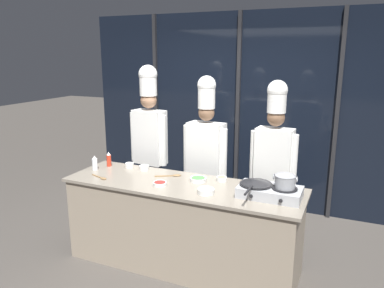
{
  "coord_description": "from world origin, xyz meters",
  "views": [
    {
      "loc": [
        1.5,
        -3.17,
        2.15
      ],
      "look_at": [
        0.0,
        0.25,
        1.24
      ],
      "focal_mm": 35.0,
      "sensor_mm": 36.0,
      "label": 1
    }
  ],
  "objects_px": {
    "prep_bowl_scallions": "(198,179)",
    "serving_spoon_solid": "(102,178)",
    "portable_stove": "(270,192)",
    "squeeze_bottle_clear": "(95,163)",
    "stock_pot": "(285,181)",
    "squeeze_bottle_chili": "(109,159)",
    "chef_sous": "(206,148)",
    "frying_pan": "(256,182)",
    "prep_bowl_mushrooms": "(222,179)",
    "prep_bowl_bell_pepper": "(160,183)",
    "serving_spoon_slotted": "(174,175)",
    "prep_bowl_rice": "(129,165)",
    "prep_bowl_shrimp": "(206,191)",
    "chef_head": "(149,133)",
    "chef_line": "(274,154)",
    "prep_bowl_bean_sprouts": "(144,167)"
  },
  "relations": [
    {
      "from": "squeeze_bottle_clear",
      "to": "prep_bowl_bell_pepper",
      "type": "height_order",
      "value": "squeeze_bottle_clear"
    },
    {
      "from": "prep_bowl_bell_pepper",
      "to": "squeeze_bottle_clear",
      "type": "bearing_deg",
      "value": 169.96
    },
    {
      "from": "chef_line",
      "to": "portable_stove",
      "type": "bearing_deg",
      "value": 103.49
    },
    {
      "from": "portable_stove",
      "to": "squeeze_bottle_clear",
      "type": "xyz_separation_m",
      "value": [
        -1.95,
        0.03,
        0.02
      ]
    },
    {
      "from": "stock_pot",
      "to": "chef_sous",
      "type": "bearing_deg",
      "value": 146.0
    },
    {
      "from": "portable_stove",
      "to": "frying_pan",
      "type": "xyz_separation_m",
      "value": [
        -0.13,
        -0.01,
        0.07
      ]
    },
    {
      "from": "prep_bowl_scallions",
      "to": "chef_head",
      "type": "distance_m",
      "value": 1.09
    },
    {
      "from": "squeeze_bottle_chili",
      "to": "portable_stove",
      "type": "bearing_deg",
      "value": -6.14
    },
    {
      "from": "chef_head",
      "to": "chef_sous",
      "type": "xyz_separation_m",
      "value": [
        0.75,
        -0.02,
        -0.1
      ]
    },
    {
      "from": "chef_sous",
      "to": "chef_line",
      "type": "xyz_separation_m",
      "value": [
        0.78,
        -0.03,
        0.02
      ]
    },
    {
      "from": "prep_bowl_mushrooms",
      "to": "prep_bowl_shrimp",
      "type": "bearing_deg",
      "value": -92.75
    },
    {
      "from": "frying_pan",
      "to": "chef_head",
      "type": "height_order",
      "value": "chef_head"
    },
    {
      "from": "serving_spoon_solid",
      "to": "chef_line",
      "type": "height_order",
      "value": "chef_line"
    },
    {
      "from": "prep_bowl_scallions",
      "to": "serving_spoon_solid",
      "type": "relative_size",
      "value": 0.72
    },
    {
      "from": "portable_stove",
      "to": "chef_sous",
      "type": "height_order",
      "value": "chef_sous"
    },
    {
      "from": "squeeze_bottle_chili",
      "to": "serving_spoon_solid",
      "type": "distance_m",
      "value": 0.44
    },
    {
      "from": "frying_pan",
      "to": "stock_pot",
      "type": "bearing_deg",
      "value": 1.21
    },
    {
      "from": "serving_spoon_solid",
      "to": "frying_pan",
      "type": "bearing_deg",
      "value": 6.66
    },
    {
      "from": "stock_pot",
      "to": "prep_bowl_scallions",
      "type": "distance_m",
      "value": 0.9
    },
    {
      "from": "frying_pan",
      "to": "prep_bowl_mushrooms",
      "type": "relative_size",
      "value": 4.91
    },
    {
      "from": "portable_stove",
      "to": "prep_bowl_shrimp",
      "type": "bearing_deg",
      "value": -165.09
    },
    {
      "from": "stock_pot",
      "to": "prep_bowl_rice",
      "type": "bearing_deg",
      "value": 171.75
    },
    {
      "from": "squeeze_bottle_chili",
      "to": "serving_spoon_slotted",
      "type": "height_order",
      "value": "squeeze_bottle_chili"
    },
    {
      "from": "frying_pan",
      "to": "serving_spoon_solid",
      "type": "distance_m",
      "value": 1.59
    },
    {
      "from": "prep_bowl_shrimp",
      "to": "chef_line",
      "type": "height_order",
      "value": "chef_line"
    },
    {
      "from": "prep_bowl_bell_pepper",
      "to": "serving_spoon_solid",
      "type": "xyz_separation_m",
      "value": [
        -0.65,
        -0.06,
        -0.01
      ]
    },
    {
      "from": "prep_bowl_mushrooms",
      "to": "squeeze_bottle_chili",
      "type": "bearing_deg",
      "value": -178.66
    },
    {
      "from": "chef_head",
      "to": "stock_pot",
      "type": "bearing_deg",
      "value": 165.2
    },
    {
      "from": "portable_stove",
      "to": "stock_pot",
      "type": "bearing_deg",
      "value": 0.1
    },
    {
      "from": "chef_head",
      "to": "chef_line",
      "type": "distance_m",
      "value": 1.54
    },
    {
      "from": "squeeze_bottle_clear",
      "to": "chef_sous",
      "type": "distance_m",
      "value": 1.26
    },
    {
      "from": "squeeze_bottle_clear",
      "to": "serving_spoon_slotted",
      "type": "relative_size",
      "value": 0.62
    },
    {
      "from": "squeeze_bottle_chili",
      "to": "chef_sous",
      "type": "height_order",
      "value": "chef_sous"
    },
    {
      "from": "chef_sous",
      "to": "prep_bowl_bell_pepper",
      "type": "bearing_deg",
      "value": 84.87
    },
    {
      "from": "frying_pan",
      "to": "squeeze_bottle_clear",
      "type": "height_order",
      "value": "squeeze_bottle_clear"
    },
    {
      "from": "prep_bowl_scallions",
      "to": "prep_bowl_bell_pepper",
      "type": "distance_m",
      "value": 0.4
    },
    {
      "from": "stock_pot",
      "to": "squeeze_bottle_clear",
      "type": "xyz_separation_m",
      "value": [
        -2.08,
        0.03,
        -0.09
      ]
    },
    {
      "from": "prep_bowl_shrimp",
      "to": "prep_bowl_mushrooms",
      "type": "height_order",
      "value": "prep_bowl_shrimp"
    },
    {
      "from": "frying_pan",
      "to": "prep_bowl_rice",
      "type": "relative_size",
      "value": 5.33
    },
    {
      "from": "prep_bowl_rice",
      "to": "prep_bowl_bean_sprouts",
      "type": "xyz_separation_m",
      "value": [
        0.2,
        -0.02,
        0.0
      ]
    },
    {
      "from": "portable_stove",
      "to": "prep_bowl_bell_pepper",
      "type": "distance_m",
      "value": 1.06
    },
    {
      "from": "prep_bowl_mushrooms",
      "to": "serving_spoon_slotted",
      "type": "xyz_separation_m",
      "value": [
        -0.52,
        -0.06,
        -0.02
      ]
    },
    {
      "from": "squeeze_bottle_clear",
      "to": "prep_bowl_bean_sprouts",
      "type": "height_order",
      "value": "squeeze_bottle_clear"
    },
    {
      "from": "chef_sous",
      "to": "prep_bowl_rice",
      "type": "bearing_deg",
      "value": 35.32
    },
    {
      "from": "portable_stove",
      "to": "prep_bowl_mushrooms",
      "type": "distance_m",
      "value": 0.59
    },
    {
      "from": "stock_pot",
      "to": "prep_bowl_rice",
      "type": "xyz_separation_m",
      "value": [
        -1.78,
        0.26,
        -0.14
      ]
    },
    {
      "from": "prep_bowl_bell_pepper",
      "to": "chef_line",
      "type": "bearing_deg",
      "value": 39.89
    },
    {
      "from": "stock_pot",
      "to": "frying_pan",
      "type": "bearing_deg",
      "value": -178.79
    },
    {
      "from": "prep_bowl_bell_pepper",
      "to": "frying_pan",
      "type": "bearing_deg",
      "value": 7.68
    },
    {
      "from": "squeeze_bottle_clear",
      "to": "stock_pot",
      "type": "bearing_deg",
      "value": -0.84
    }
  ]
}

